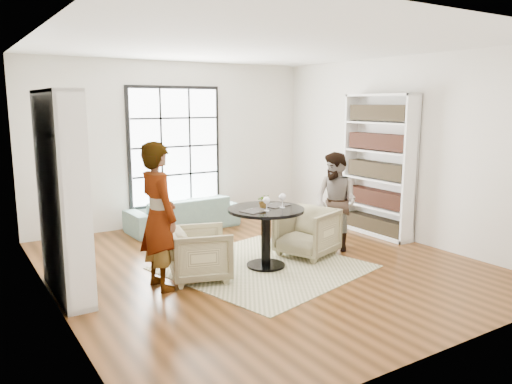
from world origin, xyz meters
TOP-DOWN VIEW (x-y plane):
  - ground at (0.00, 0.00)m, footprint 6.00×6.00m
  - room_shell at (0.00, 0.54)m, footprint 6.00×6.01m
  - rug at (-0.06, -0.15)m, footprint 2.86×2.86m
  - pedestal_table at (-0.02, -0.14)m, footprint 1.05×1.05m
  - sofa at (-0.10, 2.45)m, footprint 2.02×0.85m
  - armchair_left at (-1.00, -0.09)m, footprint 0.93×0.91m
  - armchair_right at (0.79, -0.02)m, footprint 1.00×0.98m
  - person_left at (-1.55, -0.09)m, footprint 0.49×0.69m
  - person_right at (1.34, -0.02)m, footprint 0.69×0.82m
  - placemat_left at (-0.24, -0.20)m, footprint 0.40×0.34m
  - placemat_right at (0.20, -0.06)m, footprint 0.40×0.34m
  - cutlery_left at (-0.24, -0.20)m, footprint 0.19×0.25m
  - cutlery_right at (0.20, -0.06)m, footprint 0.19×0.25m
  - wine_glass_left at (-0.11, -0.29)m, footprint 0.09×0.09m
  - wine_glass_right at (0.19, -0.23)m, footprint 0.09×0.09m
  - flower_centerpiece at (-0.03, -0.09)m, footprint 0.20×0.19m

SIDE VIEW (x-z plane):
  - ground at x=0.00m, z-range 0.00..0.00m
  - rug at x=-0.06m, z-range 0.00..0.01m
  - sofa at x=-0.10m, z-range 0.00..0.58m
  - armchair_left at x=-1.00m, z-range 0.00..0.68m
  - armchair_right at x=0.79m, z-range 0.00..0.72m
  - pedestal_table at x=-0.02m, z-range 0.19..1.02m
  - person_right at x=1.34m, z-range 0.00..1.52m
  - placemat_left at x=-0.24m, z-range 0.83..0.84m
  - placemat_right at x=0.20m, z-range 0.83..0.84m
  - cutlery_left at x=-0.24m, z-range 0.84..0.85m
  - cutlery_right at x=0.20m, z-range 0.84..0.85m
  - person_left at x=-1.55m, z-range 0.00..1.81m
  - flower_centerpiece at x=-0.03m, z-range 0.83..1.02m
  - wine_glass_left at x=-0.11m, z-range 0.88..1.07m
  - wine_glass_right at x=0.19m, z-range 0.88..1.08m
  - room_shell at x=0.00m, z-range -1.74..4.26m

